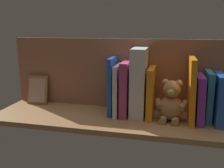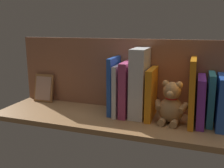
# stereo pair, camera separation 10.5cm
# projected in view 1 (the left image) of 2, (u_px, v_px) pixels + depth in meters

# --- Properties ---
(ground_plane) EXTENTS (1.05, 0.32, 0.02)m
(ground_plane) POSITION_uv_depth(u_px,v_px,m) (112.00, 119.00, 1.08)
(ground_plane) COLOR #A87A4C
(shelf_back_panel) EXTENTS (1.05, 0.02, 0.33)m
(shelf_back_panel) POSITION_uv_depth(u_px,v_px,m) (119.00, 74.00, 1.17)
(shelf_back_panel) COLOR #9F6446
(shelf_back_panel) RESTS_ON ground_plane
(book_0) EXTENTS (0.03, 0.17, 0.20)m
(book_0) POSITION_uv_depth(u_px,v_px,m) (218.00, 98.00, 1.00)
(book_0) COLOR blue
(book_0) RESTS_ON ground_plane
(book_1) EXTENTS (0.03, 0.14, 0.21)m
(book_1) POSITION_uv_depth(u_px,v_px,m) (208.00, 96.00, 1.02)
(book_1) COLOR teal
(book_1) RESTS_ON ground_plane
(book_2) EXTENTS (0.04, 0.17, 0.19)m
(book_2) POSITION_uv_depth(u_px,v_px,m) (199.00, 98.00, 1.02)
(book_2) COLOR purple
(book_2) RESTS_ON ground_plane
(book_3) EXTENTS (0.03, 0.18, 0.26)m
(book_3) POSITION_uv_depth(u_px,v_px,m) (191.00, 90.00, 1.01)
(book_3) COLOR orange
(book_3) RESTS_ON ground_plane
(teddy_bear) EXTENTS (0.14, 0.12, 0.17)m
(teddy_bear) POSITION_uv_depth(u_px,v_px,m) (171.00, 103.00, 1.02)
(teddy_bear) COLOR tan
(teddy_bear) RESTS_ON ground_plane
(book_4) EXTENTS (0.03, 0.16, 0.21)m
(book_4) POSITION_uv_depth(u_px,v_px,m) (151.00, 92.00, 1.06)
(book_4) COLOR orange
(book_4) RESTS_ON ground_plane
(dictionary_thick_white) EXTENTS (0.06, 0.15, 0.29)m
(dictionary_thick_white) POSITION_uv_depth(u_px,v_px,m) (139.00, 82.00, 1.07)
(dictionary_thick_white) COLOR silver
(dictionary_thick_white) RESTS_ON ground_plane
(book_5) EXTENTS (0.03, 0.16, 0.24)m
(book_5) POSITION_uv_depth(u_px,v_px,m) (126.00, 88.00, 1.08)
(book_5) COLOR #B23F72
(book_5) RESTS_ON ground_plane
(book_6) EXTENTS (0.02, 0.16, 0.22)m
(book_6) POSITION_uv_depth(u_px,v_px,m) (118.00, 89.00, 1.09)
(book_6) COLOR silver
(book_6) RESTS_ON ground_plane
(book_7) EXTENTS (0.02, 0.14, 0.25)m
(book_7) POSITION_uv_depth(u_px,v_px,m) (113.00, 85.00, 1.10)
(book_7) COLOR blue
(book_7) RESTS_ON ground_plane
(picture_frame_leaning) EXTENTS (0.11, 0.05, 0.14)m
(picture_frame_leaning) POSITION_uv_depth(u_px,v_px,m) (38.00, 90.00, 1.25)
(picture_frame_leaning) COLOR #9E6B3D
(picture_frame_leaning) RESTS_ON ground_plane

